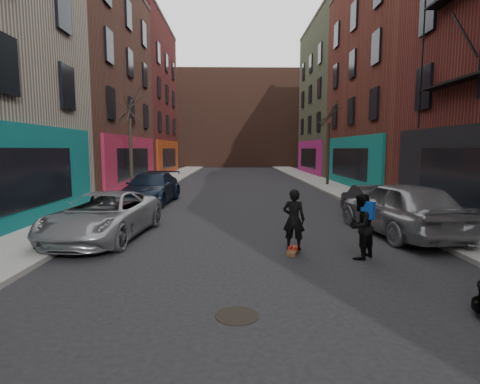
{
  "coord_description": "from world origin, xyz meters",
  "views": [
    {
      "loc": [
        -0.55,
        -2.73,
        2.67
      ],
      "look_at": [
        -0.4,
        6.51,
        1.6
      ],
      "focal_mm": 28.0,
      "sensor_mm": 36.0,
      "label": 1
    }
  ],
  "objects_px": {
    "skateboarder": "(294,219)",
    "tree_left_far": "(130,136)",
    "parked_left_far": "(104,216)",
    "pedestrian": "(361,226)",
    "skateboard": "(293,251)",
    "parked_right_end": "(372,203)",
    "parked_right_far": "(400,208)",
    "manhole": "(237,316)",
    "parked_left_end": "(151,188)",
    "tree_right_far": "(329,137)"
  },
  "relations": [
    {
      "from": "tree_right_far",
      "to": "parked_left_end",
      "type": "xyz_separation_m",
      "value": [
        -10.8,
        -8.47,
        -2.77
      ]
    },
    {
      "from": "parked_right_end",
      "to": "skateboard",
      "type": "relative_size",
      "value": 5.1
    },
    {
      "from": "parked_right_far",
      "to": "skateboard",
      "type": "xyz_separation_m",
      "value": [
        -3.62,
        -1.99,
        -0.8
      ]
    },
    {
      "from": "parked_left_far",
      "to": "tree_left_far",
      "type": "bearing_deg",
      "value": 105.6
    },
    {
      "from": "pedestrian",
      "to": "parked_right_end",
      "type": "bearing_deg",
      "value": -154.5
    },
    {
      "from": "parked_right_far",
      "to": "skateboarder",
      "type": "height_order",
      "value": "parked_right_far"
    },
    {
      "from": "parked_right_end",
      "to": "skateboarder",
      "type": "bearing_deg",
      "value": 53.64
    },
    {
      "from": "tree_left_far",
      "to": "parked_left_end",
      "type": "height_order",
      "value": "tree_left_far"
    },
    {
      "from": "parked_left_far",
      "to": "parked_right_end",
      "type": "relative_size",
      "value": 1.21
    },
    {
      "from": "skateboarder",
      "to": "manhole",
      "type": "height_order",
      "value": "skateboarder"
    },
    {
      "from": "parked_right_end",
      "to": "manhole",
      "type": "bearing_deg",
      "value": 60.77
    },
    {
      "from": "tree_left_far",
      "to": "parked_left_end",
      "type": "xyz_separation_m",
      "value": [
        1.6,
        -2.47,
        -2.62
      ]
    },
    {
      "from": "pedestrian",
      "to": "manhole",
      "type": "height_order",
      "value": "pedestrian"
    },
    {
      "from": "tree_right_far",
      "to": "skateboarder",
      "type": "xyz_separation_m",
      "value": [
        -5.22,
        -17.36,
        -2.65
      ]
    },
    {
      "from": "tree_left_far",
      "to": "parked_left_far",
      "type": "relative_size",
      "value": 1.31
    },
    {
      "from": "parked_right_end",
      "to": "skateboarder",
      "type": "xyz_separation_m",
      "value": [
        -3.62,
        -4.37,
        0.21
      ]
    },
    {
      "from": "tree_right_far",
      "to": "parked_right_end",
      "type": "relative_size",
      "value": 1.67
    },
    {
      "from": "manhole",
      "to": "parked_left_end",
      "type": "bearing_deg",
      "value": 108.09
    },
    {
      "from": "parked_right_far",
      "to": "skateboard",
      "type": "height_order",
      "value": "parked_right_far"
    },
    {
      "from": "skateboard",
      "to": "skateboarder",
      "type": "distance_m",
      "value": 0.83
    },
    {
      "from": "parked_right_end",
      "to": "skateboard",
      "type": "xyz_separation_m",
      "value": [
        -3.62,
        -4.37,
        -0.62
      ]
    },
    {
      "from": "manhole",
      "to": "skateboarder",
      "type": "bearing_deg",
      "value": 67.79
    },
    {
      "from": "parked_right_end",
      "to": "parked_left_end",
      "type": "bearing_deg",
      "value": -22.89
    },
    {
      "from": "parked_left_far",
      "to": "skateboard",
      "type": "xyz_separation_m",
      "value": [
        5.4,
        -1.7,
        -0.64
      ]
    },
    {
      "from": "manhole",
      "to": "parked_right_end",
      "type": "bearing_deg",
      "value": 57.48
    },
    {
      "from": "tree_left_far",
      "to": "parked_left_far",
      "type": "height_order",
      "value": "tree_left_far"
    },
    {
      "from": "tree_right_far",
      "to": "tree_left_far",
      "type": "bearing_deg",
      "value": -154.18
    },
    {
      "from": "skateboard",
      "to": "manhole",
      "type": "relative_size",
      "value": 1.14
    },
    {
      "from": "skateboarder",
      "to": "parked_left_far",
      "type": "bearing_deg",
      "value": 0.93
    },
    {
      "from": "skateboard",
      "to": "pedestrian",
      "type": "distance_m",
      "value": 1.8
    },
    {
      "from": "parked_left_far",
      "to": "skateboard",
      "type": "relative_size",
      "value": 6.19
    },
    {
      "from": "tree_left_far",
      "to": "skateboard",
      "type": "distance_m",
      "value": 13.85
    },
    {
      "from": "parked_left_end",
      "to": "tree_left_far",
      "type": "bearing_deg",
      "value": 126.32
    },
    {
      "from": "tree_left_far",
      "to": "parked_right_end",
      "type": "distance_m",
      "value": 13.15
    },
    {
      "from": "parked_right_far",
      "to": "skateboarder",
      "type": "xyz_separation_m",
      "value": [
        -3.62,
        -1.99,
        0.03
      ]
    },
    {
      "from": "tree_left_far",
      "to": "parked_left_far",
      "type": "distance_m",
      "value": 10.19
    },
    {
      "from": "tree_left_far",
      "to": "skateboarder",
      "type": "xyz_separation_m",
      "value": [
        7.18,
        -11.36,
        -2.5
      ]
    },
    {
      "from": "parked_left_far",
      "to": "parked_right_far",
      "type": "height_order",
      "value": "parked_right_far"
    },
    {
      "from": "tree_left_far",
      "to": "skateboard",
      "type": "relative_size",
      "value": 8.12
    },
    {
      "from": "parked_left_far",
      "to": "parked_left_end",
      "type": "height_order",
      "value": "parked_left_end"
    },
    {
      "from": "pedestrian",
      "to": "parked_left_end",
      "type": "bearing_deg",
      "value": -94.36
    },
    {
      "from": "skateboarder",
      "to": "pedestrian",
      "type": "distance_m",
      "value": 1.63
    },
    {
      "from": "tree_left_far",
      "to": "parked_right_end",
      "type": "bearing_deg",
      "value": -32.92
    },
    {
      "from": "skateboarder",
      "to": "pedestrian",
      "type": "xyz_separation_m",
      "value": [
        1.54,
        -0.52,
        -0.07
      ]
    },
    {
      "from": "parked_left_far",
      "to": "parked_left_end",
      "type": "relative_size",
      "value": 0.95
    },
    {
      "from": "parked_left_far",
      "to": "skateboarder",
      "type": "distance_m",
      "value": 5.66
    },
    {
      "from": "skateboarder",
      "to": "pedestrian",
      "type": "height_order",
      "value": "skateboarder"
    },
    {
      "from": "parked_left_far",
      "to": "pedestrian",
      "type": "distance_m",
      "value": 7.29
    },
    {
      "from": "skateboarder",
      "to": "tree_left_far",
      "type": "bearing_deg",
      "value": -39.35
    },
    {
      "from": "parked_right_end",
      "to": "skateboarder",
      "type": "distance_m",
      "value": 5.68
    }
  ]
}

